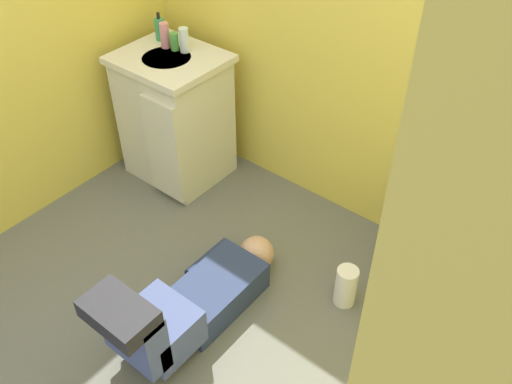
# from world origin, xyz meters

# --- Properties ---
(ground_plane) EXTENTS (3.03, 3.15, 0.04)m
(ground_plane) POSITION_xyz_m (0.00, 0.00, -0.02)
(ground_plane) COLOR #62645A
(wall_back) EXTENTS (2.69, 0.08, 2.40)m
(wall_back) POSITION_xyz_m (0.00, 1.12, 1.20)
(wall_back) COLOR #E4CD4C
(wall_back) RESTS_ON ground_plane
(toilet) EXTENTS (0.36, 0.46, 0.75)m
(toilet) POSITION_xyz_m (0.85, 0.78, 0.37)
(toilet) COLOR silver
(toilet) RESTS_ON ground_plane
(vanity_cabinet) EXTENTS (0.60, 0.53, 0.82)m
(vanity_cabinet) POSITION_xyz_m (-0.87, 0.72, 0.42)
(vanity_cabinet) COLOR beige
(vanity_cabinet) RESTS_ON ground_plane
(faucet) EXTENTS (0.02, 0.02, 0.10)m
(faucet) POSITION_xyz_m (-0.87, 0.86, 0.87)
(faucet) COLOR silver
(faucet) RESTS_ON vanity_cabinet
(person_plumber) EXTENTS (0.39, 1.06, 0.52)m
(person_plumber) POSITION_xyz_m (0.04, -0.14, 0.18)
(person_plumber) COLOR navy
(person_plumber) RESTS_ON ground_plane
(tissue_box) EXTENTS (0.22, 0.11, 0.10)m
(tissue_box) POSITION_xyz_m (0.81, 0.87, 0.80)
(tissue_box) COLOR silver
(tissue_box) RESTS_ON toilet
(toiletry_bag) EXTENTS (0.12, 0.09, 0.11)m
(toiletry_bag) POSITION_xyz_m (0.96, 0.87, 0.81)
(toiletry_bag) COLOR #26262D
(toiletry_bag) RESTS_ON toilet
(soap_dispenser) EXTENTS (0.06, 0.06, 0.17)m
(soap_dispenser) POSITION_xyz_m (-1.06, 0.84, 0.89)
(soap_dispenser) COLOR #34985E
(soap_dispenser) RESTS_ON vanity_cabinet
(bottle_pink) EXTENTS (0.05, 0.05, 0.15)m
(bottle_pink) POSITION_xyz_m (-0.96, 0.79, 0.89)
(bottle_pink) COLOR pink
(bottle_pink) RESTS_ON vanity_cabinet
(bottle_green) EXTENTS (0.05, 0.05, 0.10)m
(bottle_green) POSITION_xyz_m (-0.90, 0.80, 0.87)
(bottle_green) COLOR #4DA245
(bottle_green) RESTS_ON vanity_cabinet
(bottle_clear) EXTENTS (0.06, 0.06, 0.14)m
(bottle_clear) POSITION_xyz_m (-0.84, 0.82, 0.89)
(bottle_clear) COLOR silver
(bottle_clear) RESTS_ON vanity_cabinet
(paper_towel_roll) EXTENTS (0.11, 0.11, 0.23)m
(paper_towel_roll) POSITION_xyz_m (0.55, 0.46, 0.12)
(paper_towel_roll) COLOR white
(paper_towel_roll) RESTS_ON ground_plane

